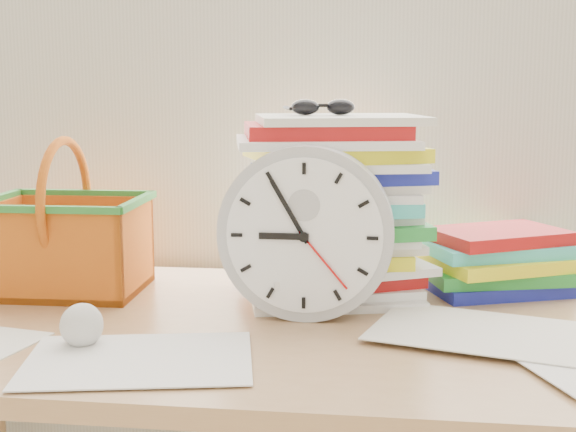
% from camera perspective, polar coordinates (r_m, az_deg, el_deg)
% --- Properties ---
extents(desk, '(1.40, 0.70, 0.75)m').
position_cam_1_polar(desk, '(1.31, -0.77, -10.66)').
color(desk, '#AC7E50').
rests_on(desk, ground).
extents(paper_stack, '(0.39, 0.35, 0.32)m').
position_cam_1_polar(paper_stack, '(1.40, 3.06, 0.62)').
color(paper_stack, white).
rests_on(paper_stack, desk).
extents(clock, '(0.28, 0.06, 0.28)m').
position_cam_1_polar(clock, '(1.27, 1.29, -1.20)').
color(clock, '#ACADAF').
rests_on(clock, desk).
extents(sunglasses, '(0.15, 0.13, 0.03)m').
position_cam_1_polar(sunglasses, '(1.39, 2.49, 7.75)').
color(sunglasses, black).
rests_on(sunglasses, paper_stack).
extents(book_stack, '(0.33, 0.29, 0.11)m').
position_cam_1_polar(book_stack, '(1.50, 14.36, -3.08)').
color(book_stack, white).
rests_on(book_stack, desk).
extents(basket, '(0.28, 0.22, 0.27)m').
position_cam_1_polar(basket, '(1.49, -15.50, -0.06)').
color(basket, orange).
rests_on(basket, desk).
extents(crumpled_ball, '(0.06, 0.06, 0.06)m').
position_cam_1_polar(crumpled_ball, '(1.20, -14.48, -7.50)').
color(crumpled_ball, silver).
rests_on(crumpled_ball, desk).
extents(scattered_papers, '(1.26, 0.42, 0.02)m').
position_cam_1_polar(scattered_papers, '(1.28, -0.78, -7.26)').
color(scattered_papers, white).
rests_on(scattered_papers, desk).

